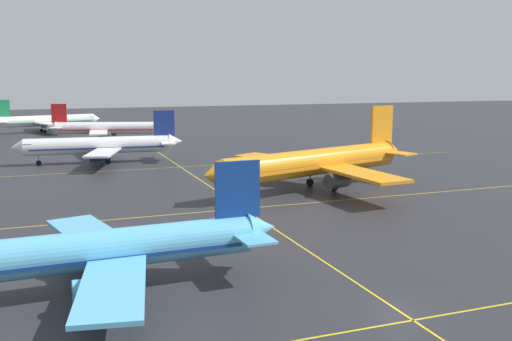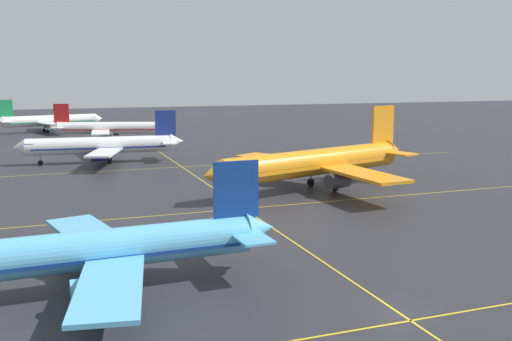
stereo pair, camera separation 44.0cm
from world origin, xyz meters
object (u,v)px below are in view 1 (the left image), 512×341
airliner_second_row (315,163)px  airliner_third_row (101,146)px  airliner_far_left_stand (106,128)px  airliner_front_gate (94,251)px  airliner_far_right_stand (47,121)px

airliner_second_row → airliner_third_row: bearing=125.4°
airliner_second_row → airliner_far_left_stand: size_ratio=1.24×
airliner_front_gate → airliner_second_row: (36.67, 32.95, 0.83)m
airliner_front_gate → airliner_far_left_stand: size_ratio=1.03×
airliner_far_left_stand → airliner_far_right_stand: airliner_far_right_stand is taller
airliner_front_gate → airliner_far_right_stand: (-2.69, 148.97, 0.09)m
airliner_front_gate → airliner_far_right_stand: bearing=91.0°
airliner_second_row → airliner_far_left_stand: 86.98m
airliner_third_row → airliner_far_right_stand: 75.43m
airliner_second_row → airliner_far_right_stand: 122.51m
airliner_second_row → airliner_third_row: size_ratio=1.17×
airliner_far_left_stand → airliner_far_right_stand: bearing=115.3°
airliner_third_row → airliner_far_right_stand: size_ratio=1.01×
airliner_front_gate → airliner_far_left_stand: bearing=83.8°
airliner_front_gate → airliner_third_row: bearing=84.3°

